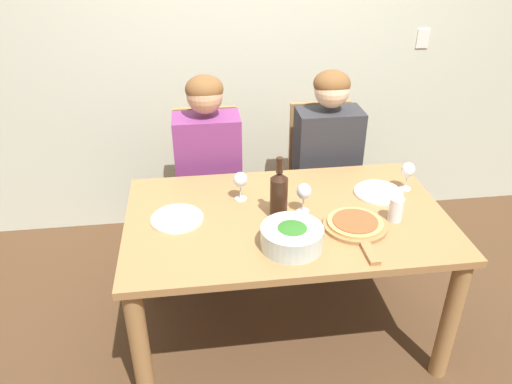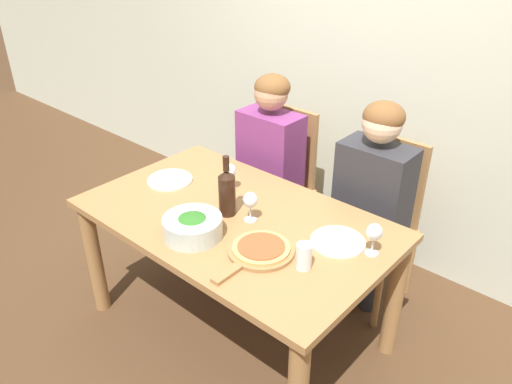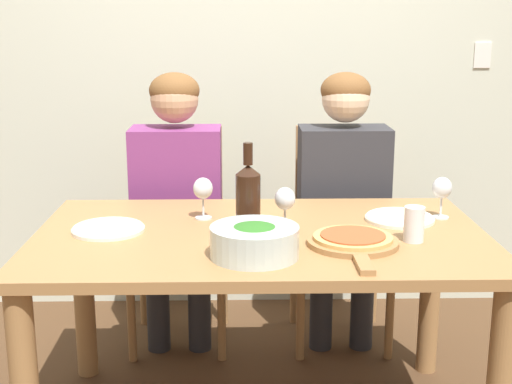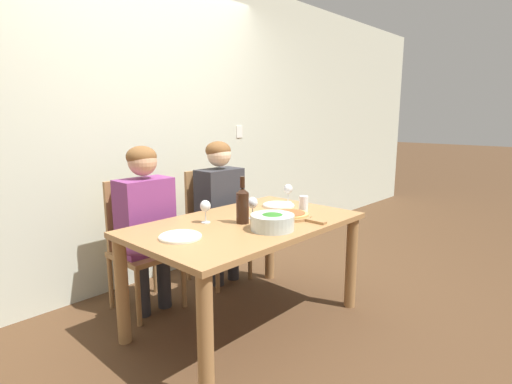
{
  "view_description": "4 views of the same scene",
  "coord_description": "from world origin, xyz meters",
  "px_view_note": "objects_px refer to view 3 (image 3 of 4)",
  "views": [
    {
      "loc": [
        -0.41,
        -1.96,
        1.99
      ],
      "look_at": [
        -0.15,
        -0.02,
        0.87
      ],
      "focal_mm": 35.0,
      "sensor_mm": 36.0,
      "label": 1
    },
    {
      "loc": [
        1.43,
        -1.47,
        2.01
      ],
      "look_at": [
        0.07,
        0.08,
        0.85
      ],
      "focal_mm": 35.0,
      "sensor_mm": 36.0,
      "label": 2
    },
    {
      "loc": [
        -0.07,
        -2.29,
        1.42
      ],
      "look_at": [
        -0.02,
        -0.03,
        0.87
      ],
      "focal_mm": 50.0,
      "sensor_mm": 36.0,
      "label": 3
    },
    {
      "loc": [
        -1.83,
        -1.78,
        1.41
      ],
      "look_at": [
        0.09,
        -0.01,
        0.91
      ],
      "focal_mm": 28.0,
      "sensor_mm": 36.0,
      "label": 4
    }
  ],
  "objects_px": {
    "person_woman": "(176,187)",
    "wine_bottle": "(248,197)",
    "water_tumbler": "(414,224)",
    "dinner_plate_right": "(400,218)",
    "wine_glass_centre": "(285,201)",
    "person_man": "(344,186)",
    "dinner_plate_left": "(108,229)",
    "chair_left": "(180,230)",
    "broccoli_bowl": "(254,241)",
    "chair_right": "(339,229)",
    "pizza_on_board": "(353,241)",
    "wine_glass_left": "(203,190)",
    "wine_glass_right": "(442,190)"
  },
  "relations": [
    {
      "from": "person_woman",
      "to": "wine_bottle",
      "type": "distance_m",
      "value": 0.74
    },
    {
      "from": "wine_glass_left",
      "to": "water_tumbler",
      "type": "height_order",
      "value": "wine_glass_left"
    },
    {
      "from": "pizza_on_board",
      "to": "wine_glass_right",
      "type": "height_order",
      "value": "wine_glass_right"
    },
    {
      "from": "chair_right",
      "to": "person_woman",
      "type": "distance_m",
      "value": 0.76
    },
    {
      "from": "wine_glass_right",
      "to": "wine_glass_centre",
      "type": "relative_size",
      "value": 1.0
    },
    {
      "from": "chair_right",
      "to": "pizza_on_board",
      "type": "relative_size",
      "value": 2.2
    },
    {
      "from": "chair_left",
      "to": "dinner_plate_left",
      "type": "xyz_separation_m",
      "value": [
        -0.18,
        -0.75,
        0.23
      ]
    },
    {
      "from": "chair_right",
      "to": "wine_glass_left",
      "type": "relative_size",
      "value": 6.3
    },
    {
      "from": "pizza_on_board",
      "to": "wine_glass_right",
      "type": "relative_size",
      "value": 2.86
    },
    {
      "from": "chair_right",
      "to": "person_man",
      "type": "distance_m",
      "value": 0.25
    },
    {
      "from": "chair_left",
      "to": "wine_glass_centre",
      "type": "bearing_deg",
      "value": -60.75
    },
    {
      "from": "broccoli_bowl",
      "to": "wine_glass_centre",
      "type": "distance_m",
      "value": 0.3
    },
    {
      "from": "chair_right",
      "to": "broccoli_bowl",
      "type": "height_order",
      "value": "chair_right"
    },
    {
      "from": "pizza_on_board",
      "to": "wine_glass_left",
      "type": "height_order",
      "value": "wine_glass_left"
    },
    {
      "from": "pizza_on_board",
      "to": "chair_right",
      "type": "bearing_deg",
      "value": 84.76
    },
    {
      "from": "wine_bottle",
      "to": "water_tumbler",
      "type": "distance_m",
      "value": 0.55
    },
    {
      "from": "person_woman",
      "to": "pizza_on_board",
      "type": "distance_m",
      "value": 1.02
    },
    {
      "from": "person_woman",
      "to": "broccoli_bowl",
      "type": "height_order",
      "value": "person_woman"
    },
    {
      "from": "chair_right",
      "to": "dinner_plate_right",
      "type": "xyz_separation_m",
      "value": [
        0.13,
        -0.64,
        0.23
      ]
    },
    {
      "from": "broccoli_bowl",
      "to": "wine_glass_centre",
      "type": "xyz_separation_m",
      "value": [
        0.11,
        0.27,
        0.06
      ]
    },
    {
      "from": "chair_left",
      "to": "wine_glass_right",
      "type": "bearing_deg",
      "value": -31.5
    },
    {
      "from": "person_woman",
      "to": "dinner_plate_left",
      "type": "bearing_deg",
      "value": -105.5
    },
    {
      "from": "dinner_plate_right",
      "to": "pizza_on_board",
      "type": "distance_m",
      "value": 0.36
    },
    {
      "from": "chair_left",
      "to": "dinner_plate_right",
      "type": "relative_size",
      "value": 3.87
    },
    {
      "from": "chair_right",
      "to": "broccoli_bowl",
      "type": "bearing_deg",
      "value": -111.32
    },
    {
      "from": "chair_left",
      "to": "broccoli_bowl",
      "type": "distance_m",
      "value": 1.1
    },
    {
      "from": "water_tumbler",
      "to": "broccoli_bowl",
      "type": "bearing_deg",
      "value": -164.61
    },
    {
      "from": "person_woman",
      "to": "pizza_on_board",
      "type": "xyz_separation_m",
      "value": [
        0.63,
        -0.81,
        0.01
      ]
    },
    {
      "from": "chair_right",
      "to": "person_man",
      "type": "height_order",
      "value": "person_man"
    },
    {
      "from": "person_woman",
      "to": "dinner_plate_left",
      "type": "relative_size",
      "value": 4.91
    },
    {
      "from": "dinner_plate_left",
      "to": "wine_glass_centre",
      "type": "bearing_deg",
      "value": -0.6
    },
    {
      "from": "pizza_on_board",
      "to": "water_tumbler",
      "type": "bearing_deg",
      "value": 11.94
    },
    {
      "from": "wine_bottle",
      "to": "water_tumbler",
      "type": "xyz_separation_m",
      "value": [
        0.53,
        -0.1,
        -0.07
      ]
    },
    {
      "from": "wine_glass_left",
      "to": "water_tumbler",
      "type": "xyz_separation_m",
      "value": [
        0.69,
        -0.28,
        -0.05
      ]
    },
    {
      "from": "chair_right",
      "to": "wine_glass_centre",
      "type": "xyz_separation_m",
      "value": [
        -0.29,
        -0.75,
        0.33
      ]
    },
    {
      "from": "chair_left",
      "to": "pizza_on_board",
      "type": "xyz_separation_m",
      "value": [
        0.63,
        -0.92,
        0.24
      ]
    },
    {
      "from": "water_tumbler",
      "to": "chair_right",
      "type": "bearing_deg",
      "value": 97.55
    },
    {
      "from": "pizza_on_board",
      "to": "water_tumbler",
      "type": "relative_size",
      "value": 3.76
    },
    {
      "from": "pizza_on_board",
      "to": "wine_glass_centre",
      "type": "relative_size",
      "value": 2.86
    },
    {
      "from": "chair_left",
      "to": "dinner_plate_right",
      "type": "xyz_separation_m",
      "value": [
        0.84,
        -0.64,
        0.23
      ]
    },
    {
      "from": "person_woman",
      "to": "dinner_plate_left",
      "type": "xyz_separation_m",
      "value": [
        -0.18,
        -0.63,
        0.01
      ]
    },
    {
      "from": "dinner_plate_right",
      "to": "wine_glass_centre",
      "type": "distance_m",
      "value": 0.44
    },
    {
      "from": "wine_glass_right",
      "to": "wine_glass_centre",
      "type": "bearing_deg",
      "value": -165.73
    },
    {
      "from": "pizza_on_board",
      "to": "wine_glass_left",
      "type": "distance_m",
      "value": 0.59
    },
    {
      "from": "dinner_plate_right",
      "to": "wine_glass_right",
      "type": "height_order",
      "value": "wine_glass_right"
    },
    {
      "from": "chair_left",
      "to": "wine_glass_centre",
      "type": "height_order",
      "value": "chair_left"
    },
    {
      "from": "dinner_plate_left",
      "to": "dinner_plate_right",
      "type": "bearing_deg",
      "value": 6.23
    },
    {
      "from": "person_man",
      "to": "water_tumbler",
      "type": "bearing_deg",
      "value": -81.32
    },
    {
      "from": "chair_left",
      "to": "pizza_on_board",
      "type": "relative_size",
      "value": 2.2
    },
    {
      "from": "chair_right",
      "to": "broccoli_bowl",
      "type": "distance_m",
      "value": 1.13
    }
  ]
}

